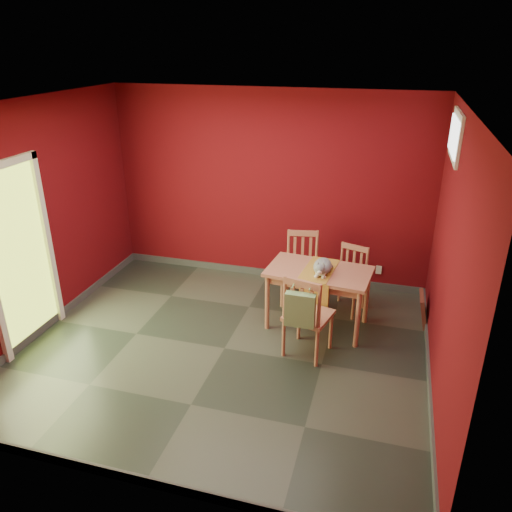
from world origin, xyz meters
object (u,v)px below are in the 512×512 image
(chair_far_left, at_px, (302,267))
(cat, at_px, (323,264))
(chair_far_right, at_px, (349,278))
(chair_near, at_px, (307,315))
(tote_bag, at_px, (300,310))
(dining_table, at_px, (319,277))
(picture_frame, at_px, (423,309))

(chair_far_left, height_order, cat, cat)
(chair_far_right, bearing_deg, cat, -115.50)
(chair_near, bearing_deg, tote_bag, -99.18)
(dining_table, height_order, chair_far_right, chair_far_right)
(chair_far_left, xyz_separation_m, picture_frame, (1.58, -0.21, -0.29))
(dining_table, height_order, tote_bag, tote_bag)
(tote_bag, height_order, picture_frame, tote_bag)
(picture_frame, bearing_deg, chair_near, -140.42)
(chair_far_right, xyz_separation_m, cat, (-0.27, -0.57, 0.42))
(chair_far_right, bearing_deg, picture_frame, -6.34)
(tote_bag, bearing_deg, chair_far_left, 99.90)
(cat, bearing_deg, chair_far_left, 109.19)
(cat, xyz_separation_m, picture_frame, (1.21, 0.46, -0.67))
(chair_far_right, bearing_deg, chair_near, -106.12)
(dining_table, relative_size, chair_near, 1.28)
(chair_far_right, xyz_separation_m, chair_near, (-0.34, -1.16, 0.07))
(cat, relative_size, picture_frame, 1.13)
(chair_far_left, bearing_deg, chair_far_right, -9.39)
(chair_near, distance_m, tote_bag, 0.29)
(cat, distance_m, picture_frame, 1.46)
(chair_far_left, distance_m, cat, 0.85)
(dining_table, bearing_deg, chair_far_left, 117.11)
(dining_table, height_order, chair_far_left, chair_far_left)
(chair_far_left, xyz_separation_m, tote_bag, (0.26, -1.49, 0.21))
(dining_table, distance_m, tote_bag, 0.88)
(tote_bag, bearing_deg, picture_frame, 44.31)
(chair_far_left, xyz_separation_m, cat, (0.36, -0.67, 0.38))
(chair_far_left, bearing_deg, cat, -61.74)
(dining_table, height_order, cat, cat)
(dining_table, xyz_separation_m, cat, (0.05, -0.05, 0.20))
(dining_table, bearing_deg, chair_far_right, 58.39)
(tote_bag, bearing_deg, cat, 82.96)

